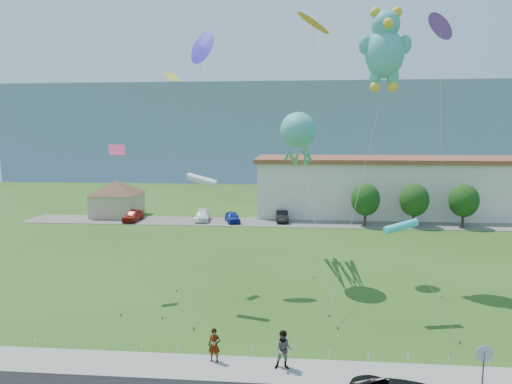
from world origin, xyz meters
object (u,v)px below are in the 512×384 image
pedestrian_right (284,350)px  teddy_bear_kite (385,48)px  parked_car_black (282,216)px  parked_car_red (133,215)px  pavilion (117,195)px  parked_car_blue (232,217)px  warehouse (468,186)px  stop_sign (484,359)px  pedestrian_left (214,345)px  octopus_kite (298,141)px  parked_car_white (203,216)px

pedestrian_right → teddy_bear_kite: (7.18, 15.31, 17.12)m
parked_car_black → teddy_bear_kite: bearing=-74.9°
parked_car_red → parked_car_black: parked_car_red is taller
pavilion → parked_car_blue: pavilion is taller
pedestrian_right → parked_car_black: bearing=90.7°
pedestrian_right → parked_car_red: size_ratio=0.44×
parked_car_red → parked_car_blue: bearing=2.4°
parked_car_red → teddy_bear_kite: (28.27, -21.60, 17.38)m
pavilion → parked_car_black: 23.66m
warehouse → stop_sign: bearing=-108.9°
stop_sign → parked_car_black: bearing=104.2°
parked_car_black → parked_car_red: bearing=178.6°
warehouse → pedestrian_left: warehouse is taller
parked_car_blue → parked_car_black: (6.52, 0.90, 0.03)m
parked_car_blue → octopus_kite: size_ratio=0.24×
pedestrian_right → parked_car_black: size_ratio=0.45×
parked_car_white → warehouse: bearing=7.2°
parked_car_black → octopus_kite: size_ratio=0.26×
teddy_bear_kite → warehouse: bearing=59.9°
pedestrian_right → parked_car_red: bearing=118.5°
stop_sign → pedestrian_left: bearing=170.5°
parked_car_blue → pedestrian_right: bearing=-95.9°
warehouse → pedestrian_left: 54.53m
pedestrian_left → teddy_bear_kite: 25.18m
parked_car_red → parked_car_black: size_ratio=1.03×
pedestrian_left → parked_car_blue: pedestrian_left is taller
parked_car_red → teddy_bear_kite: bearing=-36.5°
stop_sign → parked_car_black: 41.09m
pedestrian_right → parked_car_blue: bearing=100.6°
parked_car_white → parked_car_black: size_ratio=1.07×
pedestrian_left → octopus_kite: bearing=79.5°
parked_car_blue → teddy_bear_kite: (14.95, -21.97, 17.45)m
warehouse → parked_car_blue: warehouse is taller
teddy_bear_kite → octopus_kite: bearing=175.4°
parked_car_blue → octopus_kite: (8.39, -21.44, 10.36)m
pedestrian_right → parked_car_white: size_ratio=0.42×
parked_car_white → teddy_bear_kite: size_ratio=0.22×
teddy_bear_kite → parked_car_red: bearing=142.6°
pedestrian_left → warehouse: bearing=62.6°
parked_car_white → parked_car_blue: parked_car_blue is taller
parked_car_white → pedestrian_left: bearing=-83.4°
parked_car_white → teddy_bear_kite: (19.07, -22.59, 17.46)m
warehouse → parked_car_red: 47.52m
parked_car_blue → stop_sign: bearing=-84.6°
stop_sign → pedestrian_left: stop_sign is taller
parked_car_white → pavilion: bearing=162.3°
warehouse → pedestrian_left: size_ratio=35.17×
teddy_bear_kite → pavilion: bearing=141.6°
pedestrian_right → parked_car_white: (-11.89, 37.90, -0.34)m
parked_car_red → parked_car_white: parked_car_red is taller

